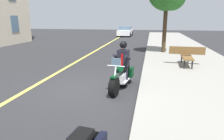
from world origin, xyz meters
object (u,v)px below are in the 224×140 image
Objects in this scene: rider_main at (123,60)px; bench_sidewalk at (187,54)px; motorcycle_main at (121,77)px; car_silver at (125,31)px.

rider_main reaches higher than bench_sidewalk.
rider_main is 0.96× the size of bench_sidewalk.
rider_main reaches higher than motorcycle_main.
car_silver is 2.53× the size of bench_sidewalk.
car_silver reaches higher than motorcycle_main.
motorcycle_main is 23.15m from car_silver.
motorcycle_main is at bearing 6.89° from car_silver.
motorcycle_main reaches higher than bench_sidewalk.
motorcycle_main is 1.27× the size of rider_main.
car_silver is at bearing -163.57° from bench_sidewalk.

